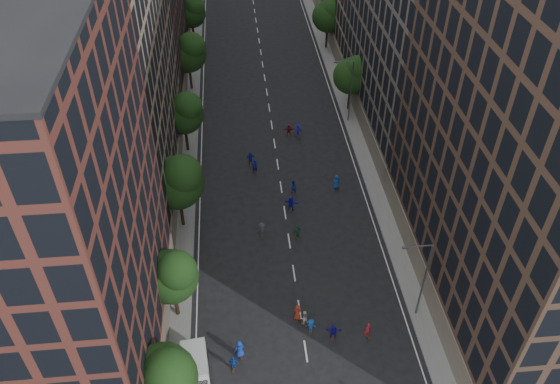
# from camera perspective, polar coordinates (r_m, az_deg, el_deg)

# --- Properties ---
(ground) EXTENTS (240.00, 240.00, 0.00)m
(ground) POSITION_cam_1_polar(r_m,az_deg,el_deg) (71.14, -0.54, 4.86)
(ground) COLOR black
(ground) RESTS_ON ground
(sidewalk_left) EXTENTS (4.00, 105.00, 0.15)m
(sidewalk_left) POSITION_cam_1_polar(r_m,az_deg,el_deg) (77.52, -9.98, 7.53)
(sidewalk_left) COLOR slate
(sidewalk_left) RESTS_ON ground
(sidewalk_right) EXTENTS (4.00, 105.00, 0.15)m
(sidewalk_right) POSITION_cam_1_polar(r_m,az_deg,el_deg) (78.99, 7.78, 8.44)
(sidewalk_right) COLOR slate
(sidewalk_right) RESTS_ON ground
(bldg_left_a) EXTENTS (14.00, 22.00, 30.00)m
(bldg_left_a) POSITION_cam_1_polar(r_m,az_deg,el_deg) (41.41, -24.08, -3.00)
(bldg_left_a) COLOR #572921
(bldg_left_a) RESTS_ON ground
(bldg_left_b) EXTENTS (14.00, 26.00, 34.00)m
(bldg_left_b) POSITION_cam_1_polar(r_m,az_deg,el_deg) (59.86, -19.24, 14.23)
(bldg_left_b) COLOR #867057
(bldg_left_b) RESTS_ON ground
(bldg_right_a) EXTENTS (14.00, 30.00, 36.00)m
(bldg_right_a) POSITION_cam_1_polar(r_m,az_deg,el_deg) (46.68, 26.33, 6.12)
(bldg_right_a) COLOR #4A3427
(bldg_right_a) RESTS_ON ground
(bldg_right_b) EXTENTS (14.00, 28.00, 33.00)m
(bldg_right_b) POSITION_cam_1_polar(r_m,az_deg,el_deg) (70.75, 15.44, 18.43)
(bldg_right_b) COLOR #5E564D
(bldg_right_b) RESTS_ON ground
(tree_left_0) EXTENTS (5.20, 5.20, 8.83)m
(tree_left_0) POSITION_cam_1_polar(r_m,az_deg,el_deg) (41.69, -12.03, -18.45)
(tree_left_0) COLOR black
(tree_left_0) RESTS_ON ground
(tree_left_1) EXTENTS (4.80, 4.80, 8.21)m
(tree_left_1) POSITION_cam_1_polar(r_m,az_deg,el_deg) (48.00, -11.17, -8.51)
(tree_left_1) COLOR black
(tree_left_1) RESTS_ON ground
(tree_left_2) EXTENTS (5.60, 5.60, 9.45)m
(tree_left_2) POSITION_cam_1_polar(r_m,az_deg,el_deg) (56.16, -10.56, 1.20)
(tree_left_2) COLOR black
(tree_left_2) RESTS_ON ground
(tree_left_3) EXTENTS (5.00, 5.00, 8.58)m
(tree_left_3) POSITION_cam_1_polar(r_m,az_deg,el_deg) (67.95, -9.95, 8.23)
(tree_left_3) COLOR black
(tree_left_3) RESTS_ON ground
(tree_left_4) EXTENTS (5.40, 5.40, 9.08)m
(tree_left_4) POSITION_cam_1_polar(r_m,az_deg,el_deg) (81.87, -9.50, 14.26)
(tree_left_4) COLOR black
(tree_left_4) RESTS_ON ground
(tree_left_5) EXTENTS (4.80, 4.80, 8.33)m
(tree_left_5) POSITION_cam_1_polar(r_m,az_deg,el_deg) (96.72, -9.15, 18.12)
(tree_left_5) COLOR black
(tree_left_5) RESTS_ON ground
(tree_right_a) EXTENTS (5.00, 5.00, 8.39)m
(tree_right_a) POSITION_cam_1_polar(r_m,az_deg,el_deg) (76.44, 7.64, 12.12)
(tree_right_a) COLOR black
(tree_right_a) RESTS_ON ground
(tree_right_b) EXTENTS (5.20, 5.20, 8.83)m
(tree_right_b) POSITION_cam_1_polar(r_m,az_deg,el_deg) (94.09, 5.17, 18.00)
(tree_right_b) COLOR black
(tree_right_b) RESTS_ON ground
(streetlamp_near) EXTENTS (2.64, 0.22, 9.06)m
(streetlamp_near) POSITION_cam_1_polar(r_m,az_deg,el_deg) (49.06, 14.66, -8.55)
(streetlamp_near) COLOR #595B60
(streetlamp_near) RESTS_ON ground
(streetlamp_far) EXTENTS (2.64, 0.22, 9.06)m
(streetlamp_far) POSITION_cam_1_polar(r_m,az_deg,el_deg) (74.00, 7.26, 10.75)
(streetlamp_far) COLOR #595B60
(streetlamp_far) RESTS_ON ground
(cargo_van) EXTENTS (2.64, 4.85, 2.48)m
(cargo_van) POSITION_cam_1_polar(r_m,az_deg,el_deg) (47.16, -8.81, -17.92)
(cargo_van) COLOR silver
(cargo_van) RESTS_ON ground
(skater_0) EXTENTS (1.09, 0.89, 1.91)m
(skater_0) POSITION_cam_1_polar(r_m,az_deg,el_deg) (48.28, -4.23, -16.06)
(skater_0) COLOR #1437AA
(skater_0) RESTS_ON ground
(skater_3) EXTENTS (1.08, 0.76, 1.52)m
(skater_3) POSITION_cam_1_polar(r_m,az_deg,el_deg) (49.84, 3.24, -13.80)
(skater_3) COLOR #1349A1
(skater_3) RESTS_ON ground
(skater_4) EXTENTS (0.99, 0.58, 1.59)m
(skater_4) POSITION_cam_1_polar(r_m,az_deg,el_deg) (47.76, -4.87, -17.40)
(skater_4) COLOR #1444A8
(skater_4) RESTS_ON ground
(skater_5) EXTENTS (1.50, 0.69, 1.56)m
(skater_5) POSITION_cam_1_polar(r_m,az_deg,el_deg) (49.61, 5.60, -14.31)
(skater_5) COLOR #1B139C
(skater_5) RESTS_ON ground
(skater_6) EXTENTS (0.97, 0.76, 1.73)m
(skater_6) POSITION_cam_1_polar(r_m,az_deg,el_deg) (50.52, 1.85, -12.49)
(skater_6) COLOR maroon
(skater_6) RESTS_ON ground
(skater_7) EXTENTS (0.70, 0.60, 1.63)m
(skater_7) POSITION_cam_1_polar(r_m,az_deg,el_deg) (50.05, 9.15, -14.04)
(skater_7) COLOR #A91C25
(skater_7) RESTS_ON ground
(skater_8) EXTENTS (0.88, 0.76, 1.57)m
(skater_8) POSITION_cam_1_polar(r_m,az_deg,el_deg) (50.30, 2.53, -13.01)
(skater_8) COLOR beige
(skater_8) RESTS_ON ground
(skater_9) EXTENTS (1.18, 0.72, 1.78)m
(skater_9) POSITION_cam_1_polar(r_m,az_deg,el_deg) (57.68, -1.89, -3.99)
(skater_9) COLOR #37373B
(skater_9) RESTS_ON ground
(skater_10) EXTENTS (1.07, 0.71, 1.69)m
(skater_10) POSITION_cam_1_polar(r_m,az_deg,el_deg) (57.49, 1.81, -4.24)
(skater_10) COLOR #1D6137
(skater_10) RESTS_ON ground
(skater_11) EXTENTS (1.80, 1.05, 1.85)m
(skater_11) POSITION_cam_1_polar(r_m,az_deg,el_deg) (60.73, 1.16, -1.23)
(skater_11) COLOR #161AB8
(skater_11) RESTS_ON ground
(skater_12) EXTENTS (1.02, 0.85, 1.78)m
(skater_12) POSITION_cam_1_polar(r_m,az_deg,el_deg) (64.03, 5.90, 1.03)
(skater_12) COLOR #1549AA
(skater_12) RESTS_ON ground
(skater_13) EXTENTS (0.74, 0.59, 1.78)m
(skater_13) POSITION_cam_1_polar(r_m,az_deg,el_deg) (66.18, -2.65, 2.71)
(skater_13) COLOR #121794
(skater_13) RESTS_ON ground
(skater_14) EXTENTS (0.84, 0.68, 1.64)m
(skater_14) POSITION_cam_1_polar(r_m,az_deg,el_deg) (63.19, 1.36, 0.57)
(skater_14) COLOR #172BBD
(skater_14) RESTS_ON ground
(skater_15) EXTENTS (1.24, 0.80, 1.81)m
(skater_15) POSITION_cam_1_polar(r_m,az_deg,el_deg) (72.40, 1.89, 6.40)
(skater_15) COLOR #1B13A0
(skater_15) RESTS_ON ground
(skater_16) EXTENTS (1.17, 0.56, 1.93)m
(skater_16) POSITION_cam_1_polar(r_m,az_deg,el_deg) (67.27, -3.08, 3.47)
(skater_16) COLOR #1428A2
(skater_16) RESTS_ON ground
(skater_17) EXTENTS (1.51, 0.58, 1.60)m
(skater_17) POSITION_cam_1_polar(r_m,az_deg,el_deg) (72.69, 0.92, 6.47)
(skater_17) COLOR maroon
(skater_17) RESTS_ON ground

